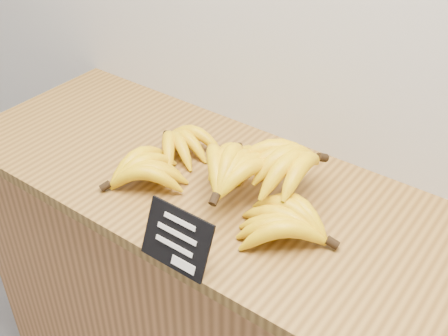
# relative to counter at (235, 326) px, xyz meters

# --- Properties ---
(counter) EXTENTS (1.47, 0.50, 0.90)m
(counter) POSITION_rel_counter_xyz_m (0.00, 0.00, 0.00)
(counter) COLOR #A96B36
(counter) RESTS_ON ground
(counter_top) EXTENTS (1.47, 0.54, 0.03)m
(counter_top) POSITION_rel_counter_xyz_m (0.00, 0.00, 0.47)
(counter_top) COLOR olive
(counter_top) RESTS_ON counter
(chalkboard_sign) EXTENTS (0.15, 0.05, 0.11)m
(chalkboard_sign) POSITION_rel_counter_xyz_m (0.04, -0.25, 0.54)
(chalkboard_sign) COLOR black
(chalkboard_sign) RESTS_ON counter_top
(banana_pile) EXTENTS (0.58, 0.34, 0.12)m
(banana_pile) POSITION_rel_counter_xyz_m (-0.00, -0.01, 0.53)
(banana_pile) COLOR yellow
(banana_pile) RESTS_ON counter_top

